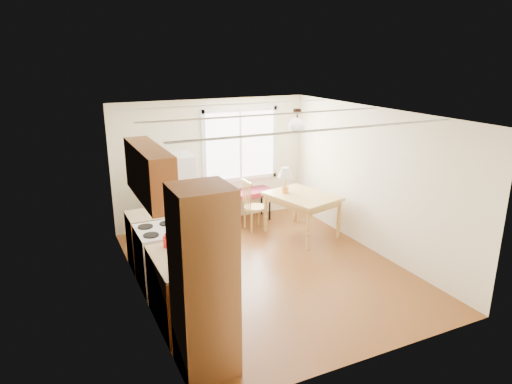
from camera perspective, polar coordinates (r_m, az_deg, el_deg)
room_shell at (r=7.00m, az=1.62°, el=-0.43°), size 4.60×5.60×2.62m
kitchen_run at (r=6.03m, az=-10.42°, el=-7.88°), size 0.65×3.40×2.20m
window_unit at (r=9.35m, az=-1.97°, el=5.91°), size 1.64×0.05×1.51m
pendant_light at (r=7.45m, az=5.13°, el=8.36°), size 0.26×0.26×0.40m
refrigerator at (r=8.41m, az=-10.12°, el=-0.82°), size 0.71×0.72×1.62m
bench at (r=9.31m, az=-1.95°, el=-0.39°), size 1.40×0.60×0.63m
dining_table at (r=8.61m, az=5.78°, el=-1.00°), size 1.25×1.48×0.80m
chair at (r=8.83m, az=-0.67°, el=-1.27°), size 0.44×0.44×1.01m
table_lamp at (r=8.58m, az=3.69°, el=2.19°), size 0.28×0.28×0.49m
coffee_maker at (r=5.34m, az=-8.61°, el=-8.86°), size 0.22×0.26×0.37m
kettle at (r=6.13m, az=-11.08°, el=-6.04°), size 0.10×0.10×0.20m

